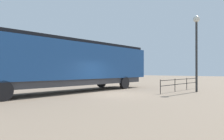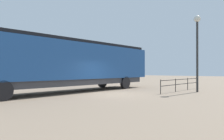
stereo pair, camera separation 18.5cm
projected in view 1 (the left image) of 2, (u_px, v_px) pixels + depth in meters
The scene contains 4 objects.
ground_plane at pixel (114, 94), 15.14m from camera, with size 120.00×120.00×0.00m, color #84705B.
locomotive at pixel (73, 63), 16.99m from camera, with size 3.11×16.62×3.89m.
lamp_post at pixel (196, 39), 16.77m from camera, with size 0.50×0.50×5.80m.
platform_fence at pixel (181, 83), 17.76m from camera, with size 0.05×7.05×1.01m.
Camera 1 is at (9.67, -11.66, 1.59)m, focal length 35.48 mm.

